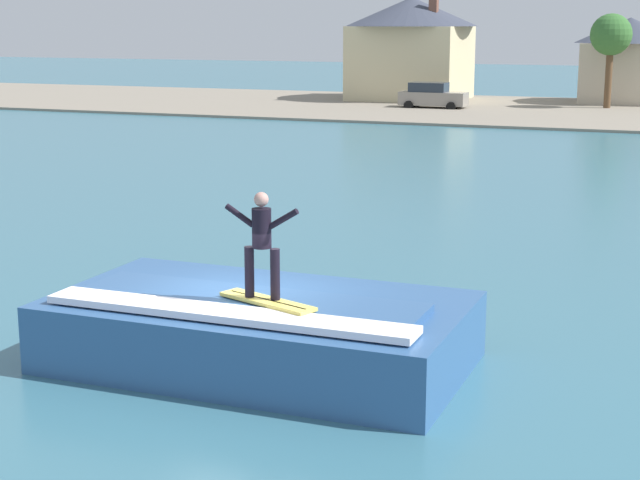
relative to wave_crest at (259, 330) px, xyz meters
name	(u,v)px	position (x,y,z in m)	size (l,w,h in m)	color
ground_plane	(242,361)	(-0.37, 0.07, -0.63)	(260.00, 260.00, 0.00)	#376A7B
wave_crest	(259,330)	(0.00, 0.00, 0.00)	(7.11, 3.95, 1.33)	#315A8E
surfboard	(267,301)	(0.46, -0.62, 0.73)	(1.90, 1.02, 0.06)	#EAD159
surfer	(262,239)	(0.35, -0.57, 1.77)	(1.31, 0.32, 1.78)	black
shoreline_bank	(595,112)	(-0.37, 53.11, -0.55)	(120.00, 23.49, 0.16)	gray
car_near_shore	(432,96)	(-11.17, 52.04, 0.32)	(4.56, 2.06, 1.86)	gray
house_with_chimney	(411,44)	(-14.80, 59.02, 3.62)	(9.95, 9.95, 8.06)	beige
house_small_cottage	(629,57)	(0.81, 61.49, 2.80)	(7.83, 7.83, 6.22)	beige
tree_short_bushy	(611,36)	(0.03, 56.10, 4.32)	(2.80, 2.80, 6.47)	brown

